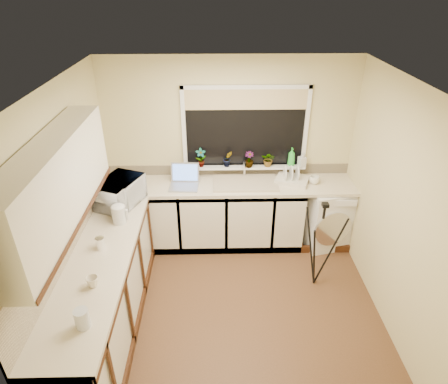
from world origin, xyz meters
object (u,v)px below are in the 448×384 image
plant_a (201,158)px  soap_bottle_clear (302,159)px  laptop (184,180)px  plant_d (269,159)px  tripod (319,246)px  plant_b (228,159)px  glass_jug (82,319)px  steel_jar (100,243)px  microwave (120,192)px  cup_back (314,180)px  plant_c (249,160)px  cup_left (93,282)px  dish_rack (292,180)px  kettle (119,215)px  soap_bottle_green (291,157)px  washing_machine (327,215)px

plant_a → soap_bottle_clear: plant_a is taller
laptop → soap_bottle_clear: 1.55m
laptop → plant_d: 1.13m
tripod → plant_b: bearing=135.5°
laptop → glass_jug: bearing=-102.1°
tripod → steel_jar: size_ratio=9.16×
laptop → soap_bottle_clear: (1.53, 0.21, 0.17)m
microwave → cup_back: (2.38, 0.45, -0.11)m
glass_jug → steel_jar: size_ratio=1.33×
plant_c → soap_bottle_clear: bearing=0.6°
cup_back → laptop: bearing=-179.9°
plant_a → steel_jar: bearing=-121.9°
tripod → cup_left: (-2.24, -0.97, 0.39)m
dish_rack → soap_bottle_clear: size_ratio=2.12×
tripod → cup_left: tripod is taller
kettle → dish_rack: kettle is taller
microwave → plant_d: (1.81, 0.67, 0.09)m
plant_d → cup_back: size_ratio=1.52×
dish_rack → microwave: size_ratio=0.71×
steel_jar → soap_bottle_green: bearing=35.8°
plant_c → cup_back: plant_c is taller
tripod → soap_bottle_clear: soap_bottle_clear is taller
plant_d → plant_b: bearing=179.2°
kettle → steel_jar: 0.46m
steel_jar → soap_bottle_green: size_ratio=0.50×
tripod → plant_c: plant_c is taller
kettle → plant_b: 1.62m
soap_bottle_clear → plant_d: bearing=179.0°
steel_jar → dish_rack: bearing=32.2°
kettle → tripod: (2.22, -0.02, -0.44)m
tripod → glass_jug: 2.63m
steel_jar → plant_b: bearing=49.6°
tripod → plant_d: plant_d is taller
glass_jug → cup_back: (2.28, 2.26, -0.03)m
washing_machine → plant_b: plant_b is taller
dish_rack → steel_jar: steel_jar is taller
tripod → plant_b: (-1.01, 1.09, 0.60)m
cup_left → laptop: bearing=69.9°
washing_machine → cup_back: 0.57m
glass_jug → plant_d: size_ratio=0.82×
kettle → tripod: bearing=-0.6°
dish_rack → cup_back: bearing=12.3°
plant_d → steel_jar: bearing=-140.4°
dish_rack → plant_b: size_ratio=1.88×
soap_bottle_green → soap_bottle_clear: bearing=-12.0°
plant_b → soap_bottle_green: bearing=0.9°
plant_d → soap_bottle_green: size_ratio=0.81×
plant_c → plant_d: (0.26, 0.02, -0.01)m
tripod → plant_c: 1.42m
kettle → cup_left: 0.99m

